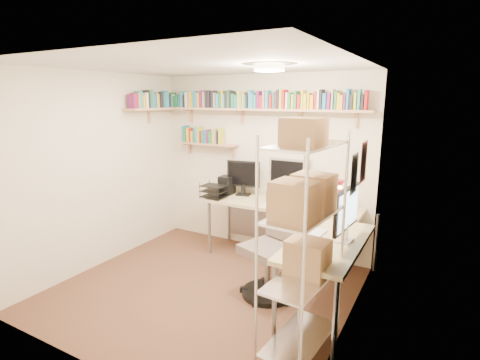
% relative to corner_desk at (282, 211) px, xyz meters
% --- Properties ---
extents(ground, '(3.20, 3.20, 0.00)m').
position_rel_corner_desk_xyz_m(ground, '(-0.57, -0.92, -0.79)').
color(ground, '#4E3721').
rests_on(ground, ground).
extents(room_shell, '(3.24, 3.04, 2.52)m').
position_rel_corner_desk_xyz_m(room_shell, '(-0.57, -0.92, 0.75)').
color(room_shell, beige).
rests_on(room_shell, ground).
extents(wall_shelves, '(3.12, 1.09, 0.80)m').
position_rel_corner_desk_xyz_m(wall_shelves, '(-1.00, 0.38, 1.24)').
color(wall_shelves, tan).
rests_on(wall_shelves, ground).
extents(corner_desk, '(2.35, 2.04, 1.39)m').
position_rel_corner_desk_xyz_m(corner_desk, '(0.00, 0.00, 0.00)').
color(corner_desk, tan).
rests_on(corner_desk, ground).
extents(office_chair, '(0.64, 0.65, 1.14)m').
position_rel_corner_desk_xyz_m(office_chair, '(0.15, -0.62, -0.31)').
color(office_chair, black).
rests_on(office_chair, ground).
extents(wire_rack, '(0.48, 0.86, 2.03)m').
position_rel_corner_desk_xyz_m(wire_rack, '(0.79, -1.44, 0.47)').
color(wire_rack, silver).
rests_on(wire_rack, ground).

